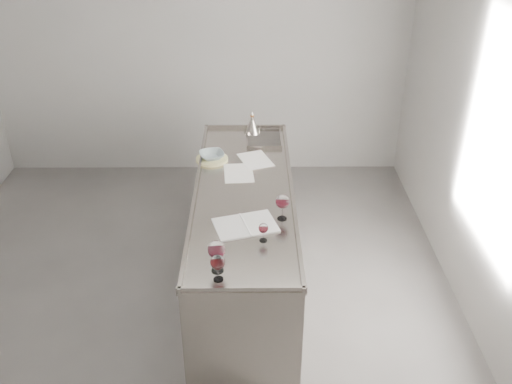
{
  "coord_description": "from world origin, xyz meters",
  "views": [
    {
      "loc": [
        0.56,
        -3.5,
        3.12
      ],
      "look_at": [
        0.59,
        0.14,
        1.02
      ],
      "focal_mm": 40.0,
      "sensor_mm": 36.0,
      "label": 1
    }
  ],
  "objects_px": {
    "wine_glass_middle": "(218,263)",
    "wine_glass_right": "(282,202)",
    "notebook": "(245,225)",
    "wine_glass_left": "(217,250)",
    "ceramic_bowl": "(212,155)",
    "counter": "(244,240)",
    "wine_glass_small": "(263,229)",
    "wine_funnel": "(252,126)"
  },
  "relations": [
    {
      "from": "counter",
      "to": "wine_funnel",
      "type": "xyz_separation_m",
      "value": [
        0.07,
        1.08,
        0.54
      ]
    },
    {
      "from": "wine_glass_right",
      "to": "wine_glass_left",
      "type": "bearing_deg",
      "value": -125.88
    },
    {
      "from": "wine_glass_left",
      "to": "wine_glass_middle",
      "type": "bearing_deg",
      "value": -83.71
    },
    {
      "from": "wine_glass_right",
      "to": "wine_funnel",
      "type": "bearing_deg",
      "value": 97.94
    },
    {
      "from": "wine_glass_left",
      "to": "notebook",
      "type": "bearing_deg",
      "value": 71.32
    },
    {
      "from": "wine_glass_small",
      "to": "notebook",
      "type": "bearing_deg",
      "value": 124.02
    },
    {
      "from": "wine_glass_middle",
      "to": "ceramic_bowl",
      "type": "height_order",
      "value": "wine_glass_middle"
    },
    {
      "from": "notebook",
      "to": "ceramic_bowl",
      "type": "distance_m",
      "value": 1.05
    },
    {
      "from": "wine_glass_left",
      "to": "wine_glass_middle",
      "type": "height_order",
      "value": "wine_glass_left"
    },
    {
      "from": "counter",
      "to": "wine_funnel",
      "type": "bearing_deg",
      "value": 86.4
    },
    {
      "from": "notebook",
      "to": "wine_funnel",
      "type": "distance_m",
      "value": 1.58
    },
    {
      "from": "wine_glass_left",
      "to": "counter",
      "type": "bearing_deg",
      "value": 81.3
    },
    {
      "from": "notebook",
      "to": "wine_glass_left",
      "type": "bearing_deg",
      "value": -125.21
    },
    {
      "from": "wine_glass_left",
      "to": "ceramic_bowl",
      "type": "bearing_deg",
      "value": 94.65
    },
    {
      "from": "counter",
      "to": "wine_glass_small",
      "type": "bearing_deg",
      "value": -78.55
    },
    {
      "from": "counter",
      "to": "wine_glass_right",
      "type": "bearing_deg",
      "value": -55.81
    },
    {
      "from": "wine_glass_small",
      "to": "notebook",
      "type": "distance_m",
      "value": 0.23
    },
    {
      "from": "wine_glass_right",
      "to": "wine_glass_small",
      "type": "relative_size",
      "value": 1.43
    },
    {
      "from": "wine_glass_middle",
      "to": "wine_glass_small",
      "type": "height_order",
      "value": "wine_glass_middle"
    },
    {
      "from": "ceramic_bowl",
      "to": "wine_funnel",
      "type": "relative_size",
      "value": 0.93
    },
    {
      "from": "wine_glass_left",
      "to": "wine_glass_small",
      "type": "height_order",
      "value": "wine_glass_left"
    },
    {
      "from": "counter",
      "to": "wine_glass_right",
      "type": "height_order",
      "value": "wine_glass_right"
    },
    {
      "from": "wine_glass_small",
      "to": "notebook",
      "type": "height_order",
      "value": "wine_glass_small"
    },
    {
      "from": "wine_glass_middle",
      "to": "wine_funnel",
      "type": "bearing_deg",
      "value": 84.43
    },
    {
      "from": "counter",
      "to": "notebook",
      "type": "xyz_separation_m",
      "value": [
        0.02,
        -0.5,
        0.47
      ]
    },
    {
      "from": "counter",
      "to": "wine_glass_right",
      "type": "distance_m",
      "value": 0.78
    },
    {
      "from": "wine_glass_right",
      "to": "notebook",
      "type": "xyz_separation_m",
      "value": [
        -0.26,
        -0.09,
        -0.13
      ]
    },
    {
      "from": "ceramic_bowl",
      "to": "counter",
      "type": "bearing_deg",
      "value": -61.92
    },
    {
      "from": "wine_glass_small",
      "to": "wine_funnel",
      "type": "xyz_separation_m",
      "value": [
        -0.07,
        1.75,
        -0.03
      ]
    },
    {
      "from": "wine_glass_small",
      "to": "ceramic_bowl",
      "type": "height_order",
      "value": "wine_glass_small"
    },
    {
      "from": "wine_glass_small",
      "to": "notebook",
      "type": "relative_size",
      "value": 0.28
    },
    {
      "from": "wine_glass_middle",
      "to": "wine_glass_right",
      "type": "relative_size",
      "value": 0.92
    },
    {
      "from": "counter",
      "to": "ceramic_bowl",
      "type": "distance_m",
      "value": 0.78
    },
    {
      "from": "notebook",
      "to": "wine_funnel",
      "type": "height_order",
      "value": "wine_funnel"
    },
    {
      "from": "wine_glass_middle",
      "to": "notebook",
      "type": "distance_m",
      "value": 0.62
    },
    {
      "from": "counter",
      "to": "ceramic_bowl",
      "type": "relative_size",
      "value": 11.7
    },
    {
      "from": "wine_glass_left",
      "to": "wine_funnel",
      "type": "relative_size",
      "value": 0.98
    },
    {
      "from": "notebook",
      "to": "ceramic_bowl",
      "type": "relative_size",
      "value": 2.34
    },
    {
      "from": "wine_glass_right",
      "to": "ceramic_bowl",
      "type": "relative_size",
      "value": 0.93
    },
    {
      "from": "counter",
      "to": "wine_glass_left",
      "type": "height_order",
      "value": "wine_glass_left"
    },
    {
      "from": "ceramic_bowl",
      "to": "wine_glass_left",
      "type": "bearing_deg",
      "value": -85.35
    },
    {
      "from": "notebook",
      "to": "ceramic_bowl",
      "type": "height_order",
      "value": "ceramic_bowl"
    }
  ]
}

